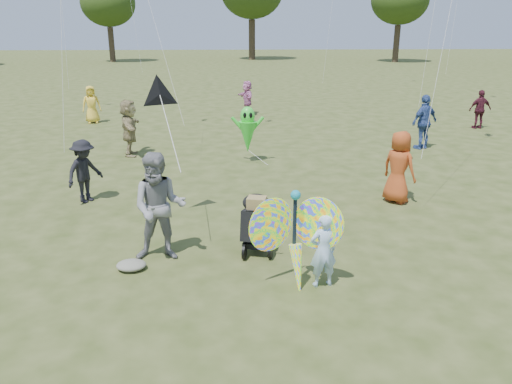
% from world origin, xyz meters
% --- Properties ---
extents(ground, '(160.00, 160.00, 0.00)m').
position_xyz_m(ground, '(0.00, 0.00, 0.00)').
color(ground, '#51592B').
rests_on(ground, ground).
extents(child_girl, '(0.51, 0.38, 1.26)m').
position_xyz_m(child_girl, '(0.81, -0.12, 0.63)').
color(child_girl, '#ACCDF3').
rests_on(child_girl, ground).
extents(adult_man, '(0.97, 0.76, 2.00)m').
position_xyz_m(adult_man, '(-1.95, 1.03, 1.00)').
color(adult_man, gray).
rests_on(adult_man, ground).
extents(grey_bag, '(0.52, 0.42, 0.17)m').
position_xyz_m(grey_bag, '(-2.44, 0.60, 0.08)').
color(grey_bag, slate).
rests_on(grey_bag, ground).
extents(crowd_a, '(0.96, 1.01, 1.74)m').
position_xyz_m(crowd_a, '(3.32, 3.86, 0.87)').
color(crowd_a, '#A9431B').
rests_on(crowd_a, ground).
extents(crowd_b, '(1.03, 1.14, 1.53)m').
position_xyz_m(crowd_b, '(-4.17, 4.25, 0.77)').
color(crowd_b, black).
rests_on(crowd_b, ground).
extents(crowd_c, '(1.17, 0.90, 1.86)m').
position_xyz_m(crowd_c, '(5.94, 9.18, 0.93)').
color(crowd_c, '#344D8F').
rests_on(crowd_c, ground).
extents(crowd_d, '(0.71, 1.74, 1.82)m').
position_xyz_m(crowd_d, '(-3.94, 8.75, 0.91)').
color(crowd_d, '#97885D').
rests_on(crowd_d, ground).
extents(crowd_g, '(0.89, 0.71, 1.60)m').
position_xyz_m(crowd_g, '(-6.67, 14.55, 0.80)').
color(crowd_g, yellow).
rests_on(crowd_g, ground).
extents(crowd_h, '(0.95, 0.44, 1.57)m').
position_xyz_m(crowd_h, '(9.52, 12.51, 0.79)').
color(crowd_h, '#4A1826').
rests_on(crowd_h, ground).
extents(crowd_j, '(0.91, 1.53, 1.58)m').
position_xyz_m(crowd_j, '(0.13, 16.47, 0.79)').
color(crowd_j, '#C470A8').
rests_on(crowd_j, ground).
extents(jogging_stroller, '(0.65, 1.11, 1.09)m').
position_xyz_m(jogging_stroller, '(-0.20, 1.32, 0.61)').
color(jogging_stroller, black).
rests_on(jogging_stroller, ground).
extents(butterfly_kite, '(1.74, 0.75, 1.84)m').
position_xyz_m(butterfly_kite, '(0.36, -0.09, 0.85)').
color(butterfly_kite, '#EA255E').
rests_on(butterfly_kite, ground).
extents(delta_kite_rig, '(0.99, 2.12, 1.54)m').
position_xyz_m(delta_kite_rig, '(-2.08, 2.92, 2.73)').
color(delta_kite_rig, black).
rests_on(delta_kite_rig, ground).
extents(alien_kite, '(1.12, 0.69, 1.74)m').
position_xyz_m(alien_kite, '(-0.15, 7.70, 0.97)').
color(alien_kite, '#33DB33').
rests_on(alien_kite, ground).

